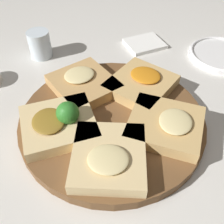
% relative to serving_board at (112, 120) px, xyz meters
% --- Properties ---
extents(ground_plane, '(3.00, 3.00, 0.00)m').
position_rel_serving_board_xyz_m(ground_plane, '(0.00, 0.00, -0.01)').
color(ground_plane, silver).
extents(serving_board, '(0.41, 0.41, 0.02)m').
position_rel_serving_board_xyz_m(serving_board, '(0.00, 0.00, 0.00)').
color(serving_board, brown).
rests_on(serving_board, ground_plane).
extents(focaccia_slice_0, '(0.19, 0.19, 0.04)m').
position_rel_serving_board_xyz_m(focaccia_slice_0, '(0.05, 0.10, 0.03)').
color(focaccia_slice_0, '#E5C689').
rests_on(focaccia_slice_0, serving_board).
extents(focaccia_slice_1, '(0.20, 0.20, 0.04)m').
position_rel_serving_board_xyz_m(focaccia_slice_1, '(-0.09, 0.08, 0.03)').
color(focaccia_slice_1, tan).
rests_on(focaccia_slice_1, serving_board).
extents(focaccia_slice_2, '(0.19, 0.19, 0.04)m').
position_rel_serving_board_xyz_m(focaccia_slice_2, '(-0.10, -0.06, 0.03)').
color(focaccia_slice_2, tan).
rests_on(focaccia_slice_2, serving_board).
extents(focaccia_slice_3, '(0.16, 0.17, 0.04)m').
position_rel_serving_board_xyz_m(focaccia_slice_3, '(0.03, -0.11, 0.03)').
color(focaccia_slice_3, tan).
rests_on(focaccia_slice_3, serving_board).
extents(focaccia_slice_4, '(0.16, 0.15, 0.06)m').
position_rel_serving_board_xyz_m(focaccia_slice_4, '(0.11, -0.01, 0.03)').
color(focaccia_slice_4, '#E5C689').
rests_on(focaccia_slice_4, serving_board).
extents(plate_left, '(0.19, 0.19, 0.02)m').
position_rel_serving_board_xyz_m(plate_left, '(-0.41, -0.12, -0.00)').
color(plate_left, white).
rests_on(plate_left, ground_plane).
extents(water_glass, '(0.06, 0.06, 0.08)m').
position_rel_serving_board_xyz_m(water_glass, '(0.08, -0.34, 0.03)').
color(water_glass, silver).
rests_on(water_glass, ground_plane).
extents(napkin_stack, '(0.11, 0.10, 0.01)m').
position_rel_serving_board_xyz_m(napkin_stack, '(-0.23, -0.26, -0.01)').
color(napkin_stack, white).
rests_on(napkin_stack, ground_plane).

